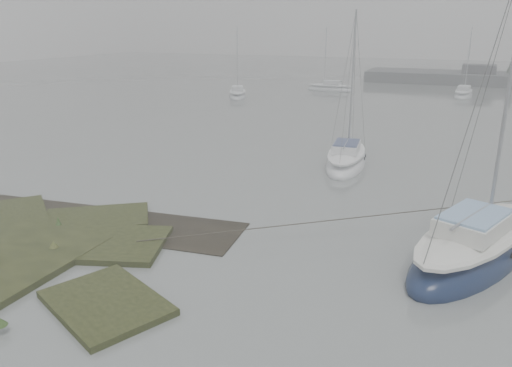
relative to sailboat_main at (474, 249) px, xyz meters
The scene contains 6 objects.
ground 25.39m from the sailboat_main, 112.63° to the left, with size 160.00×160.00×0.00m, color slate.
sailboat_main is the anchor object (origin of this frame).
sailboat_white 11.67m from the sailboat_main, 123.76° to the left, with size 2.70×6.40×8.77m.
sailboat_far_a 39.29m from the sailboat_main, 126.22° to the left, with size 3.87×5.77×7.77m.
sailboat_far_b 41.48m from the sailboat_main, 91.60° to the left, with size 2.26×5.58×7.69m.
sailboat_far_c 43.62m from the sailboat_main, 110.90° to the left, with size 5.53×2.08×7.68m.
Camera 1 is at (8.96, -9.98, 7.38)m, focal length 35.00 mm.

